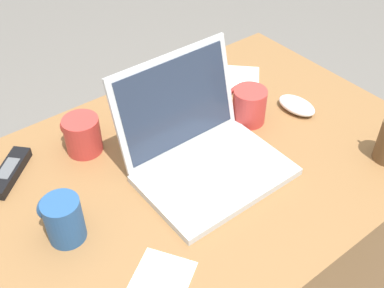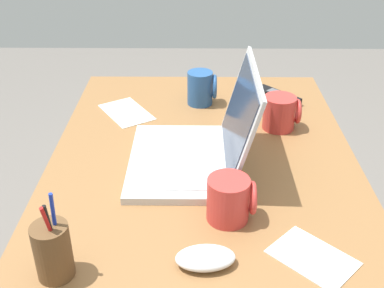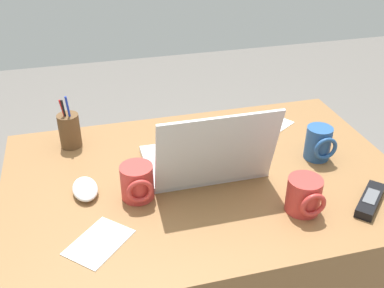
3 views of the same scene
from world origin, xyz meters
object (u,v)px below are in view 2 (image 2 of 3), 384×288
cordless_phone (278,96)px  computer_mouse (203,258)px  laptop (198,146)px  coffee_mug_spare (230,199)px  coffee_mug_white (201,88)px  pen_holder (53,251)px  coffee_mug_tall (280,113)px

cordless_phone → computer_mouse: bearing=-18.5°
laptop → coffee_mug_spare: laptop is taller
coffee_mug_spare → coffee_mug_white: bearing=-174.4°
computer_mouse → coffee_mug_white: 0.70m
coffee_mug_spare → pen_holder: bearing=-63.0°
coffee_mug_white → cordless_phone: 0.25m
coffee_mug_tall → pen_holder: (0.57, -0.49, 0.01)m
coffee_mug_tall → cordless_phone: 0.19m
cordless_phone → pen_holder: bearing=-34.0°
computer_mouse → coffee_mug_white: coffee_mug_white is taller
computer_mouse → pen_holder: 0.27m
coffee_mug_white → coffee_mug_tall: (0.16, 0.22, -0.00)m
laptop → pen_holder: (0.38, -0.26, 0.01)m
computer_mouse → coffee_mug_white: bearing=175.1°
laptop → coffee_mug_tall: bearing=129.9°
coffee_mug_white → coffee_mug_tall: 0.27m
laptop → pen_holder: bearing=-34.3°
computer_mouse → coffee_mug_spare: coffee_mug_spare is taller
coffee_mug_white → cordless_phone: coffee_mug_white is taller
coffee_mug_tall → cordless_phone: size_ratio=0.71×
coffee_mug_tall → coffee_mug_spare: size_ratio=1.00×
coffee_mug_tall → laptop: bearing=-50.1°
computer_mouse → pen_holder: size_ratio=0.63×
computer_mouse → coffee_mug_tall: size_ratio=1.12×
computer_mouse → pen_holder: bearing=-88.8°
coffee_mug_white → pen_holder: 0.78m
coffee_mug_tall → coffee_mug_white: bearing=-125.8°
cordless_phone → pen_holder: size_ratio=0.80×
coffee_mug_tall → cordless_phone: bearing=173.3°
laptop → cordless_phone: size_ratio=2.38×
computer_mouse → pen_holder: (0.03, -0.27, 0.04)m
computer_mouse → coffee_mug_spare: size_ratio=1.12×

